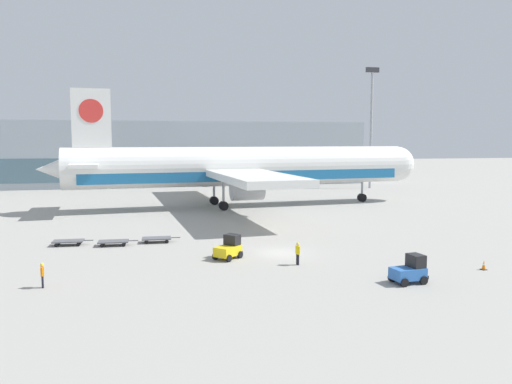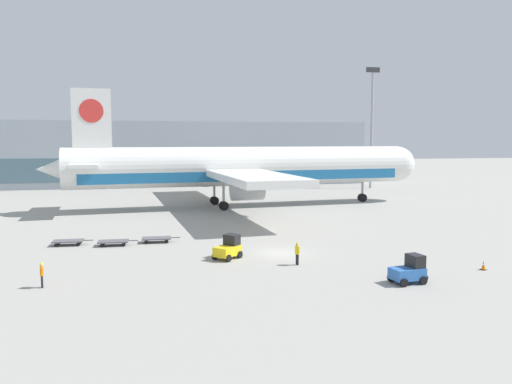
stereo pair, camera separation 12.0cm
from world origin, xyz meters
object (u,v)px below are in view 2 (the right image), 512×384
Objects in this scene: baggage_dolly_second at (113,242)px; baggage_dolly_lead at (68,241)px; baggage_tug_mid at (409,271)px; airplane_main at (241,168)px; traffic_cone_near at (484,265)px; ground_crew_near at (297,251)px; ground_crew_far at (42,273)px; baggage_tug_foreground at (229,248)px; baggage_dolly_third at (157,238)px; light_mast at (372,119)px.

baggage_dolly_lead is at bearing 167.41° from baggage_dolly_second.
baggage_tug_mid is 0.70× the size of baggage_dolly_second.
airplane_main reaches higher than traffic_cone_near.
baggage_dolly_second is at bearing 151.67° from traffic_cone_near.
baggage_tug_mid is 9.03m from ground_crew_near.
ground_crew_far is 32.57m from traffic_cone_near.
airplane_main is 79.31× the size of traffic_cone_near.
baggage_dolly_lead is 5.09× the size of traffic_cone_near.
baggage_tug_foreground is 14.87m from ground_crew_far.
baggage_tug_foreground is 20.32m from traffic_cone_near.
traffic_cone_near is (24.53, -16.06, -0.03)m from baggage_dolly_third.
light_mast reaches higher than ground_crew_far.
light_mast is 68.97m from ground_crew_near.
baggage_dolly_second is (-21.14, 17.38, -0.49)m from baggage_tug_mid.
baggage_dolly_lead is 1.00× the size of baggage_dolly_third.
traffic_cone_near is at bearing -107.87° from light_mast.
baggage_dolly_third is at bearing -1.11° from baggage_dolly_lead.
baggage_dolly_second is 2.01× the size of ground_crew_near.
ground_crew_near is at bearing 125.55° from baggage_tug_mid.
ground_crew_near is (-6.21, 6.56, 0.22)m from baggage_tug_mid.
traffic_cone_near is (-20.35, -63.13, -13.89)m from light_mast.
baggage_dolly_lead is at bearing -138.73° from light_mast.
airplane_main reaches higher than baggage_dolly_third.
ground_crew_near is (19.14, -11.91, 0.71)m from baggage_dolly_lead.
ground_crew_far reaches higher than baggage_dolly_lead.
baggage_dolly_lead is at bearing 42.31° from ground_crew_near.
baggage_dolly_third is (8.26, -0.43, 0.00)m from baggage_dolly_lead.
light_mast reaches higher than baggage_tug_mid.
traffic_cone_near is at bearing -78.47° from airplane_main.
light_mast is at bearing 43.17° from baggage_dolly_lead.
ground_crew_far is at bearing -104.76° from baggage_dolly_second.
baggage_dolly_second is at bearing -168.93° from baggage_dolly_third.
traffic_cone_near is at bearing -31.32° from baggage_dolly_third.
baggage_dolly_third is at bearing -133.63° from light_mast.
traffic_cone_near reaches higher than baggage_dolly_lead.
light_mast is 9.46× the size of baggage_tug_mid.
airplane_main reaches higher than baggage_dolly_lead.
ground_crew_near is at bearing -29.99° from baggage_dolly_lead.
baggage_tug_foreground is 0.74× the size of baggage_dolly_lead.
baggage_dolly_lead is at bearing 104.84° from baggage_tug_foreground.
ground_crew_far is at bearing -123.21° from airplane_main.
airplane_main reaches higher than ground_crew_near.
airplane_main is at bearing -19.17° from ground_crew_near.
light_mast is 69.74m from baggage_dolly_second.
baggage_tug_mid is at bearing -34.18° from baggage_dolly_lead.
baggage_tug_mid is at bearing 68.11° from ground_crew_far.
baggage_dolly_third is 2.15× the size of ground_crew_far.
ground_crew_far is at bearing 158.03° from baggage_tug_foreground.
airplane_main is 33.62m from baggage_tug_foreground.
light_mast is at bearing 72.13° from traffic_cone_near.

